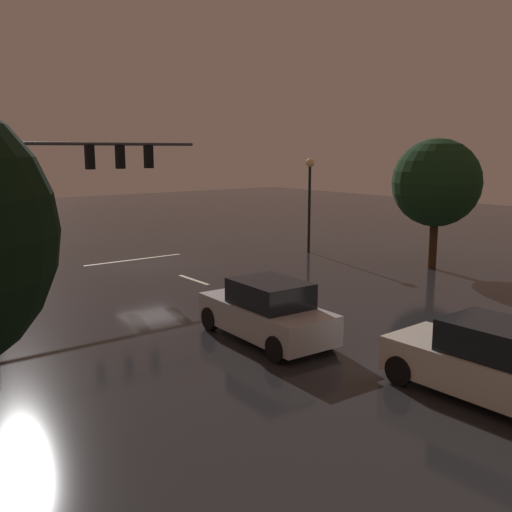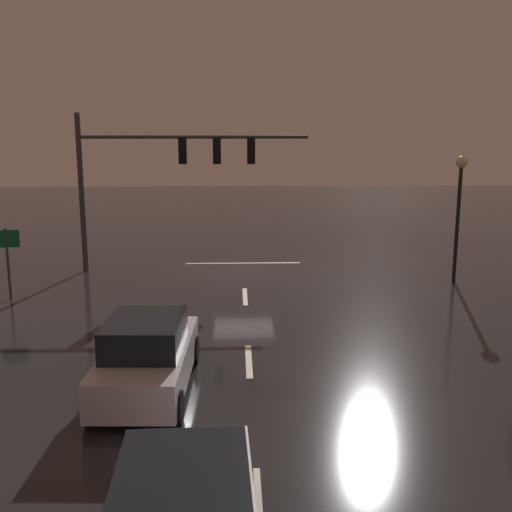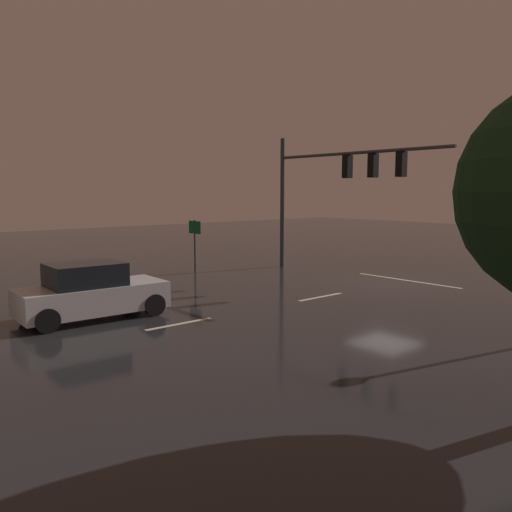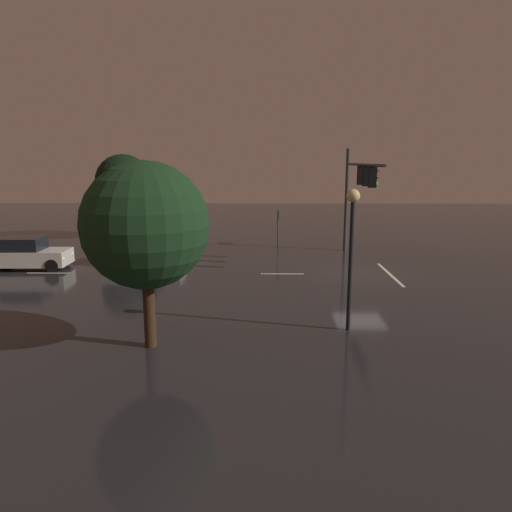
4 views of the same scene
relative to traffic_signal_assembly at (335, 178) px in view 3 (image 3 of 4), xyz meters
name	(u,v)px [view 3 (image 3 of 4)]	position (x,y,z in m)	size (l,w,h in m)	color
ground_plane	(387,284)	(-3.11, 0.27, -4.42)	(80.00, 80.00, 0.00)	#232326
traffic_signal_assembly	(335,178)	(0.00, 0.00, 0.00)	(9.28, 0.47, 6.40)	#383A3D
lane_dash_far	(321,297)	(-3.11, 4.27, -4.41)	(2.20, 0.16, 0.01)	beige
lane_dash_mid	(179,324)	(-3.11, 10.27, -4.41)	(2.20, 0.16, 0.01)	beige
stop_bar	(407,280)	(-3.11, -1.18, -4.41)	(5.00, 0.16, 0.01)	beige
car_approaching	(91,292)	(-0.83, 11.92, -3.62)	(2.04, 4.42, 1.70)	#B7B7BC
route_sign	(195,234)	(4.98, 4.27, -2.64)	(0.90, 0.09, 2.46)	#383A3D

